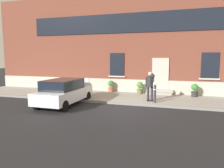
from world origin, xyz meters
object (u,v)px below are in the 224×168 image
bollard_near_person (155,93)px  planter_terracotta (111,86)px  planter_cream (83,85)px  planter_olive (140,87)px  hatchback_car_white (64,92)px  person_on_phone (150,84)px  planter_charcoal (195,90)px

bollard_near_person → planter_terracotta: bearing=140.8°
bollard_near_person → planter_cream: (-5.74, 2.69, -0.11)m
bollard_near_person → planter_terracotta: size_ratio=1.22×
bollard_near_person → planter_terracotta: (-3.53, 2.87, -0.11)m
planter_cream → planter_olive: same height
hatchback_car_white → planter_terracotta: size_ratio=4.75×
hatchback_car_white → bollard_near_person: hatchback_car_white is taller
hatchback_car_white → planter_cream: 4.27m
planter_olive → planter_terracotta: bearing=175.7°
person_on_phone → planter_cream: 5.94m
planter_terracotta → planter_charcoal: size_ratio=1.00×
hatchback_car_white → planter_olive: (3.64, 4.21, -0.18)m
person_on_phone → planter_charcoal: bearing=52.2°
hatchback_car_white → bollard_near_person: 5.18m
planter_olive → bollard_near_person: bearing=-64.0°
person_on_phone → planter_olive: person_on_phone is taller
planter_cream → planter_terracotta: same height
hatchback_car_white → planter_terracotta: (1.43, 4.38, -0.18)m
person_on_phone → planter_charcoal: (2.65, 2.33, -0.55)m
person_on_phone → planter_cream: bearing=167.2°
planter_terracotta → planter_olive: size_ratio=1.00×
planter_olive → planter_charcoal: 3.65m
bollard_near_person → planter_terracotta: 4.55m
planter_charcoal → bollard_near_person: bearing=-131.4°
hatchback_car_white → planter_olive: 5.57m
planter_terracotta → planter_olive: same height
planter_terracotta → person_on_phone: bearing=-38.7°
bollard_near_person → person_on_phone: size_ratio=0.60×
bollard_near_person → planter_olive: bollard_near_person is taller
person_on_phone → planter_charcoal: 3.57m
hatchback_car_white → planter_olive: size_ratio=4.75×
bollard_near_person → hatchback_car_white: bearing=-163.1°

